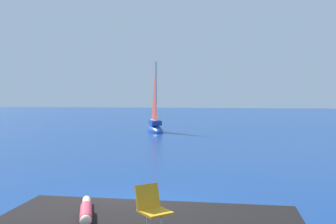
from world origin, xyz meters
TOP-DOWN VIEW (x-y plane):
  - ground_plane at (0.00, 0.00)m, footprint 160.00×160.00m
  - boulder_inland at (0.92, -0.94)m, footprint 1.24×1.09m
  - sailboat_near at (-3.35, 20.83)m, footprint 2.31×3.42m
  - person_sunbather at (-0.26, -2.59)m, footprint 0.77×1.69m
  - beach_chair at (1.19, -3.09)m, footprint 0.76×0.76m

SIDE VIEW (x-z plane):
  - ground_plane at x=0.00m, z-range 0.00..0.00m
  - boulder_inland at x=0.92m, z-range -0.34..0.34m
  - sailboat_near at x=-3.35m, z-range -2.76..3.43m
  - person_sunbather at x=-0.26m, z-range 0.54..0.79m
  - beach_chair at x=1.19m, z-range 0.59..1.39m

